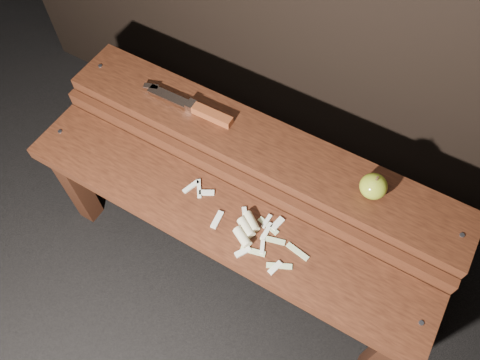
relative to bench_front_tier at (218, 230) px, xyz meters
The scene contains 6 objects.
ground 0.36m from the bench_front_tier, 90.00° to the left, with size 60.00×60.00×0.00m, color black.
bench_front_tier is the anchor object (origin of this frame).
bench_rear_tier 0.23m from the bench_front_tier, 90.00° to the left, with size 1.20×0.21×0.50m.
apple 0.44m from the bench_front_tier, 35.58° to the left, with size 0.07×0.07×0.08m.
knife 0.34m from the bench_front_tier, 129.83° to the left, with size 0.30×0.04×0.03m.
apple_scraps 0.12m from the bench_front_tier, ahead, with size 0.39×0.16×0.03m.
Camera 1 is at (0.34, -0.51, 1.54)m, focal length 35.00 mm.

